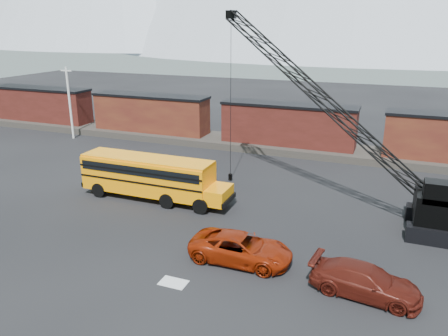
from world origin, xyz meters
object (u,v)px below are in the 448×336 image
at_px(maroon_suv, 365,281).
at_px(crawler_crane, 324,100).
at_px(red_pickup, 241,248).
at_px(school_bus, 152,176).

relative_size(maroon_suv, crawler_crane, 0.27).
distance_m(red_pickup, crawler_crane, 12.18).
bearing_deg(red_pickup, maroon_suv, -97.57).
bearing_deg(crawler_crane, red_pickup, -103.85).
bearing_deg(maroon_suv, school_bus, 73.19).
height_order(school_bus, red_pickup, school_bus).
bearing_deg(crawler_crane, maroon_suv, -68.71).
bearing_deg(red_pickup, crawler_crane, -14.38).
height_order(school_bus, crawler_crane, crawler_crane).
bearing_deg(crawler_crane, school_bus, -162.03).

